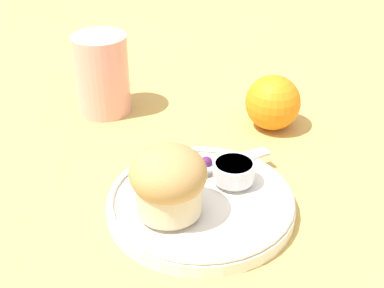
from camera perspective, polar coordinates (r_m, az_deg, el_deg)
name	(u,v)px	position (r m, az deg, el deg)	size (l,w,h in m)	color
ground_plane	(207,198)	(0.59, 1.57, -5.78)	(3.00, 3.00, 0.00)	tan
plate	(201,203)	(0.56, 0.94, -6.28)	(0.20, 0.20, 0.02)	silver
muffin	(168,180)	(0.52, -2.54, -3.91)	(0.08, 0.08, 0.07)	beige
cream_ramekin	(234,170)	(0.58, 4.47, -2.79)	(0.05, 0.05, 0.02)	silver
berry_pair	(202,162)	(0.60, 1.07, -1.94)	(0.03, 0.01, 0.01)	#4C194C
butter_knife	(207,169)	(0.59, 1.62, -2.65)	(0.15, 0.09, 0.00)	silver
orange_fruit	(273,103)	(0.71, 8.61, 4.40)	(0.07, 0.07, 0.07)	orange
juice_glass	(102,74)	(0.74, -9.59, 7.34)	(0.07, 0.07, 0.11)	#E5998C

